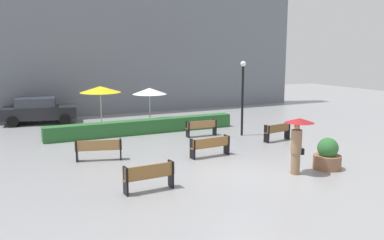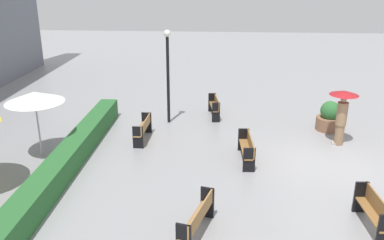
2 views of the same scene
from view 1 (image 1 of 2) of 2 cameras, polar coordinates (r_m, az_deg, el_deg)
The scene contains 14 objects.
ground_plane at distance 14.57m, azimuth 7.18°, elevation -7.66°, with size 60.00×60.00×0.00m, color gray.
bench_far_left at distance 16.54m, azimuth -12.99°, elevation -3.88°, with size 1.84×0.82×0.85m.
bench_back_row at distance 20.67m, azimuth 1.37°, elevation -0.97°, with size 1.65×0.42×0.82m.
bench_far_right at distance 20.00m, azimuth 11.97°, elevation -1.49°, with size 1.54×0.53×0.85m.
bench_mid_center at distance 16.73m, azimuth 2.61°, elevation -3.58°, with size 1.79×0.48×0.82m.
bench_near_left at distance 12.75m, azimuth -6.03°, elevation -7.75°, with size 1.66×0.43×0.88m.
pedestrian_with_umbrella at distance 14.70m, azimuth 14.66°, elevation -2.38°, with size 1.02×1.02×2.01m.
planter_pot at distance 15.86m, azimuth 18.52°, elevation -4.78°, with size 1.02×1.02×1.17m.
lamp_post at distance 20.78m, azimuth 7.15°, elevation 4.19°, with size 0.28×0.28×3.81m.
patio_umbrella_yellow at distance 23.11m, azimuth -12.78°, elevation 4.22°, with size 2.27×2.27×2.38m.
patio_umbrella_white at distance 22.75m, azimuth -6.00°, elevation 4.06°, with size 1.91×1.91×2.28m.
hedge_strip at distance 21.54m, azimuth -6.80°, elevation -0.93°, with size 10.17×0.70×0.73m, color #28602D.
building_facade at distance 28.69m, azimuth -10.53°, elevation 11.97°, with size 28.00×1.20×11.03m, color slate.
parked_car at distance 25.86m, azimuth -20.75°, elevation 1.31°, with size 4.43×2.53×1.57m.
Camera 1 is at (-7.60, -11.64, 4.36)m, focal length 37.88 mm.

